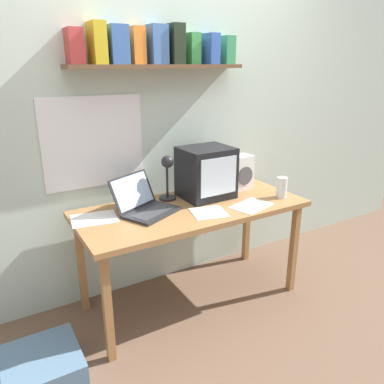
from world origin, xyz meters
TOP-DOWN VIEW (x-y plane):
  - ground_plane at (0.00, 0.00)m, footprint 12.00×12.00m
  - back_wall at (-0.01, 0.41)m, footprint 5.60×0.24m
  - corner_desk at (0.00, 0.00)m, footprint 1.52×0.67m
  - crt_monitor at (0.18, 0.11)m, footprint 0.35×0.31m
  - laptop at (-0.31, 0.07)m, footprint 0.44×0.43m
  - desk_lamp at (-0.09, 0.18)m, footprint 0.12×0.15m
  - juice_glass at (0.64, -0.17)m, footprint 0.07×0.07m
  - space_heater at (0.50, 0.14)m, footprint 0.19×0.14m
  - loose_paper_near_monitor at (0.03, -0.16)m, footprint 0.26×0.25m
  - printed_handout at (0.34, -0.20)m, footprint 0.31×0.25m
  - open_notebook at (-0.63, 0.12)m, footprint 0.30×0.25m
  - floor_cushion at (-1.06, -0.20)m, footprint 0.40×0.40m

SIDE VIEW (x-z plane):
  - ground_plane at x=0.00m, z-range 0.00..0.00m
  - floor_cushion at x=-1.06m, z-range 0.00..0.14m
  - corner_desk at x=0.00m, z-range 0.29..1.01m
  - open_notebook at x=-0.63m, z-range 0.72..0.72m
  - loose_paper_near_monitor at x=0.03m, z-range 0.72..0.72m
  - printed_handout at x=0.34m, z-range 0.72..0.72m
  - laptop at x=-0.31m, z-range 0.66..0.89m
  - juice_glass at x=0.64m, z-range 0.71..0.86m
  - space_heater at x=0.50m, z-range 0.72..0.97m
  - crt_monitor at x=0.18m, z-range 0.72..1.07m
  - desk_lamp at x=-0.09m, z-range 0.76..1.08m
  - back_wall at x=-0.01m, z-range 0.01..2.61m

